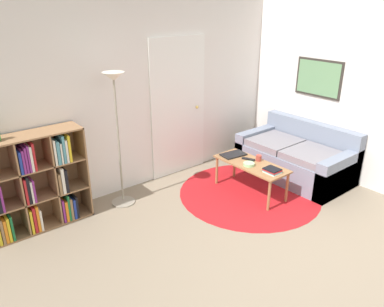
# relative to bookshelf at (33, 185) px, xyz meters

# --- Properties ---
(ground_plane) EXTENTS (14.00, 14.00, 0.00)m
(ground_plane) POSITION_rel_bookshelf_xyz_m (1.51, -2.45, -0.54)
(ground_plane) COLOR gray
(wall_back) EXTENTS (7.71, 0.11, 2.60)m
(wall_back) POSITION_rel_bookshelf_xyz_m (1.54, 0.21, 0.75)
(wall_back) COLOR silver
(wall_back) RESTS_ON ground_plane
(wall_right) EXTENTS (0.08, 5.65, 2.60)m
(wall_right) POSITION_rel_bookshelf_xyz_m (3.89, -1.13, 0.76)
(wall_right) COLOR silver
(wall_right) RESTS_ON ground_plane
(rug) EXTENTS (1.89, 1.89, 0.01)m
(rug) POSITION_rel_bookshelf_xyz_m (2.48, -1.00, -0.53)
(rug) COLOR #B2191E
(rug) RESTS_ON ground_plane
(bookshelf) EXTENTS (1.12, 0.34, 1.12)m
(bookshelf) POSITION_rel_bookshelf_xyz_m (0.00, 0.00, 0.00)
(bookshelf) COLOR #936B47
(bookshelf) RESTS_ON ground_plane
(floor_lamp) EXTENTS (0.30, 0.30, 1.68)m
(floor_lamp) POSITION_rel_bookshelf_xyz_m (1.03, -0.13, 0.77)
(floor_lamp) COLOR gray
(floor_lamp) RESTS_ON ground_plane
(couch) EXTENTS (0.90, 1.59, 0.77)m
(couch) POSITION_rel_bookshelf_xyz_m (3.46, -1.02, -0.27)
(couch) COLOR gray
(couch) RESTS_ON ground_plane
(coffee_table) EXTENTS (0.43, 1.03, 0.43)m
(coffee_table) POSITION_rel_bookshelf_xyz_m (2.51, -0.97, -0.15)
(coffee_table) COLOR #996B42
(coffee_table) RESTS_ON ground_plane
(laptop) EXTENTS (0.36, 0.25, 0.02)m
(laptop) POSITION_rel_bookshelf_xyz_m (2.51, -0.63, -0.09)
(laptop) COLOR black
(laptop) RESTS_ON coffee_table
(bowl) EXTENTS (0.15, 0.15, 0.04)m
(bowl) POSITION_rel_bookshelf_xyz_m (2.42, -1.01, -0.08)
(bowl) COLOR #9ED193
(bowl) RESTS_ON coffee_table
(book_stack_on_table) EXTENTS (0.17, 0.20, 0.05)m
(book_stack_on_table) POSITION_rel_bookshelf_xyz_m (2.49, -1.34, -0.08)
(book_stack_on_table) COLOR silver
(book_stack_on_table) RESTS_ON coffee_table
(cup) EXTENTS (0.08, 0.08, 0.08)m
(cup) POSITION_rel_bookshelf_xyz_m (2.64, -0.98, -0.06)
(cup) COLOR #A33D33
(cup) RESTS_ON coffee_table
(remote) EXTENTS (0.11, 0.18, 0.02)m
(remote) POSITION_rel_bookshelf_xyz_m (2.56, -0.87, -0.09)
(remote) COLOR black
(remote) RESTS_ON coffee_table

